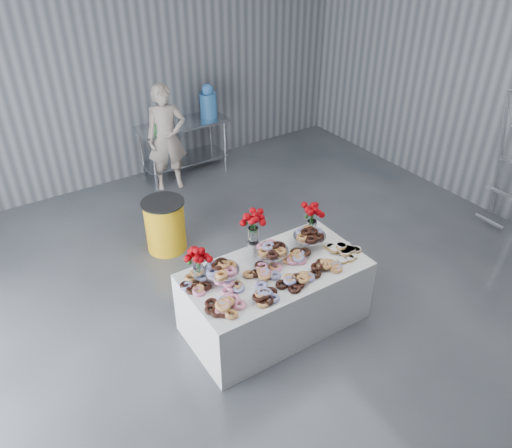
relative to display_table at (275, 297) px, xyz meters
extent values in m
plane|color=#36383D|center=(0.07, -0.29, -0.38)|extent=(9.00, 9.00, 0.00)
cube|color=gray|center=(0.07, 4.21, 1.62)|extent=(8.00, 0.04, 4.00)
cube|color=white|center=(0.00, 0.00, 0.00)|extent=(1.91, 1.03, 0.75)
cube|color=silver|center=(0.84, 3.81, 0.51)|extent=(1.50, 0.60, 0.04)
cube|color=silver|center=(0.84, 3.81, -0.12)|extent=(1.40, 0.55, 0.03)
cylinder|color=silver|center=(0.19, 3.56, 0.05)|extent=(0.04, 0.04, 0.86)
cylinder|color=silver|center=(1.49, 3.56, 0.05)|extent=(0.04, 0.04, 0.86)
cylinder|color=silver|center=(0.19, 4.06, 0.05)|extent=(0.04, 0.04, 0.86)
cylinder|color=silver|center=(1.49, 4.06, 0.05)|extent=(0.04, 0.04, 0.86)
cylinder|color=silver|center=(-0.55, 0.16, 0.44)|extent=(0.06, 0.06, 0.12)
cylinder|color=silver|center=(-0.55, 0.16, 0.50)|extent=(0.36, 0.36, 0.01)
cylinder|color=silver|center=(0.05, 0.15, 0.44)|extent=(0.06, 0.06, 0.12)
cylinder|color=silver|center=(0.05, 0.15, 0.50)|extent=(0.36, 0.36, 0.01)
cylinder|color=silver|center=(0.55, 0.14, 0.44)|extent=(0.06, 0.06, 0.12)
cylinder|color=silver|center=(0.55, 0.14, 0.50)|extent=(0.36, 0.36, 0.01)
cylinder|color=white|center=(-0.75, 0.26, 0.46)|extent=(0.11, 0.11, 0.18)
cylinder|color=#1E5919|center=(-0.75, 0.26, 0.59)|extent=(0.04, 0.04, 0.18)
cylinder|color=white|center=(0.70, 0.29, 0.46)|extent=(0.11, 0.11, 0.18)
cylinder|color=#1E5919|center=(0.70, 0.29, 0.59)|extent=(0.04, 0.04, 0.18)
cylinder|color=silver|center=(-0.05, 0.35, 0.45)|extent=(0.14, 0.14, 0.15)
cylinder|color=white|center=(-0.05, 0.35, 0.61)|extent=(0.11, 0.11, 0.18)
cylinder|color=#1E5919|center=(-0.05, 0.35, 0.75)|extent=(0.04, 0.04, 0.18)
cylinder|color=#4292E3|center=(1.34, 3.81, 0.73)|extent=(0.28, 0.28, 0.40)
sphere|color=#4292E3|center=(1.34, 3.81, 0.98)|extent=(0.20, 0.20, 0.20)
imported|color=#CC8C93|center=(0.42, 3.51, 0.47)|extent=(0.70, 0.55, 1.68)
cylinder|color=yellow|center=(-0.38, 1.95, -0.03)|extent=(0.52, 0.52, 0.70)
cylinder|color=black|center=(-0.38, 1.95, 0.33)|extent=(0.56, 0.56, 0.02)
camera|label=1|loc=(-2.41, -3.26, 3.57)|focal=35.00mm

